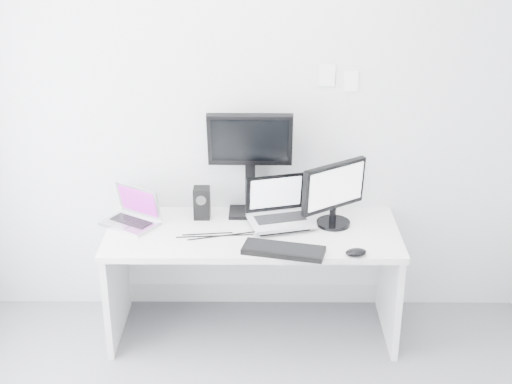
# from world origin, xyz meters

# --- Properties ---
(back_wall) EXTENTS (3.60, 0.00, 3.60)m
(back_wall) POSITION_xyz_m (0.00, 1.60, 1.35)
(back_wall) COLOR silver
(back_wall) RESTS_ON ground
(desk) EXTENTS (1.80, 0.70, 0.73)m
(desk) POSITION_xyz_m (0.00, 1.25, 0.36)
(desk) COLOR white
(desk) RESTS_ON ground
(macbook) EXTENTS (0.41, 0.38, 0.25)m
(macbook) POSITION_xyz_m (-0.77, 1.33, 0.85)
(macbook) COLOR #ABABB0
(macbook) RESTS_ON desk
(speaker) EXTENTS (0.12, 0.12, 0.20)m
(speaker) POSITION_xyz_m (-0.32, 1.44, 0.83)
(speaker) COLOR black
(speaker) RESTS_ON desk
(dell_laptop) EXTENTS (0.44, 0.39, 0.32)m
(dell_laptop) POSITION_xyz_m (0.17, 1.31, 0.89)
(dell_laptop) COLOR #B4B6BB
(dell_laptop) RESTS_ON desk
(rear_monitor) EXTENTS (0.53, 0.19, 0.71)m
(rear_monitor) POSITION_xyz_m (-0.02, 1.50, 1.09)
(rear_monitor) COLOR black
(rear_monitor) RESTS_ON desk
(samsung_monitor) EXTENTS (0.50, 0.43, 0.42)m
(samsung_monitor) POSITION_xyz_m (0.50, 1.34, 0.94)
(samsung_monitor) COLOR black
(samsung_monitor) RESTS_ON desk
(keyboard) EXTENTS (0.50, 0.27, 0.03)m
(keyboard) POSITION_xyz_m (0.18, 0.97, 0.75)
(keyboard) COLOR black
(keyboard) RESTS_ON desk
(mouse) EXTENTS (0.14, 0.11, 0.04)m
(mouse) POSITION_xyz_m (0.59, 0.94, 0.75)
(mouse) COLOR black
(mouse) RESTS_ON desk
(wall_note_0) EXTENTS (0.10, 0.00, 0.14)m
(wall_note_0) POSITION_xyz_m (0.45, 1.59, 1.62)
(wall_note_0) COLOR white
(wall_note_0) RESTS_ON back_wall
(wall_note_1) EXTENTS (0.09, 0.00, 0.13)m
(wall_note_1) POSITION_xyz_m (0.60, 1.59, 1.58)
(wall_note_1) COLOR white
(wall_note_1) RESTS_ON back_wall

